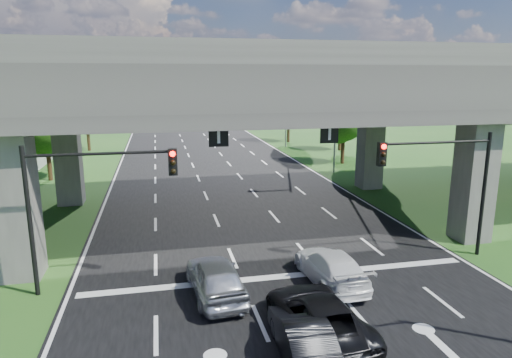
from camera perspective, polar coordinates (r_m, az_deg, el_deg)
name	(u,v)px	position (r m, az deg, el deg)	size (l,w,h in m)	color
ground	(309,318)	(17.31, 6.61, -16.83)	(160.00, 160.00, 0.00)	#1F4D18
road	(252,229)	(26.15, -0.47, -6.27)	(18.00, 120.00, 0.03)	black
overpass	(245,87)	(26.70, -1.39, 11.42)	(80.00, 15.00, 10.00)	#383533
signal_right	(446,173)	(22.66, 22.63, 0.71)	(5.76, 0.54, 6.00)	black
signal_left	(87,190)	(18.87, -20.40, -1.35)	(5.76, 0.54, 6.00)	black
streetlight_far	(332,108)	(41.19, 9.46, 8.79)	(3.38, 0.25, 10.00)	gray
streetlight_beyond	(283,99)	(56.35, 3.41, 9.93)	(3.38, 0.25, 10.00)	gray
tree_left_near	(46,123)	(41.36, -24.80, 6.39)	(4.50, 4.50, 7.80)	black
tree_left_mid	(32,122)	(49.86, -26.19, 6.39)	(3.91, 3.90, 6.76)	black
tree_left_far	(86,107)	(56.87, -20.45, 8.48)	(4.80, 4.80, 8.32)	black
tree_right_near	(344,118)	(46.10, 11.00, 7.44)	(4.20, 4.20, 7.28)	black
tree_right_mid	(341,115)	(54.63, 10.60, 7.90)	(3.91, 3.90, 6.76)	black
tree_right_far	(289,106)	(60.78, 4.16, 9.14)	(4.50, 4.50, 7.80)	black
car_silver	(216,277)	(18.37, -5.07, -12.12)	(1.85, 4.59, 1.56)	silver
car_dark	(302,337)	(14.87, 5.82, -19.03)	(1.41, 4.06, 1.34)	black
car_white	(331,267)	(19.68, 9.32, -10.77)	(1.94, 4.78, 1.39)	white
car_trailing	(317,315)	(15.94, 7.69, -16.55)	(2.37, 5.14, 1.43)	black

